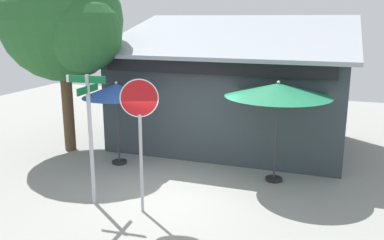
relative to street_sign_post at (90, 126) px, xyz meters
name	(u,v)px	position (x,y,z in m)	size (l,w,h in m)	color
ground_plane	(173,196)	(1.54, 1.04, -1.89)	(28.00, 28.00, 0.10)	gray
cafe_building	(232,94)	(1.81, 5.72, -0.14)	(7.73, 5.13, 4.29)	#333D42
street_sign_post	(90,126)	(0.00, 0.00, 0.00)	(0.94, 0.88, 2.99)	#A8AAB2
stop_sign	(140,120)	(1.26, -0.02, 0.25)	(0.74, 0.36, 2.97)	#A8AAB2
patio_umbrella_royal_blue_left	(116,91)	(-0.79, 2.60, 0.32)	(1.95, 1.95, 2.45)	black
patio_umbrella_forest_green_center	(278,91)	(3.73, 2.77, 0.57)	(2.70, 2.70, 2.66)	black
shade_tree	(65,23)	(-2.75, 3.16, 2.20)	(4.03, 3.73, 5.99)	brown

